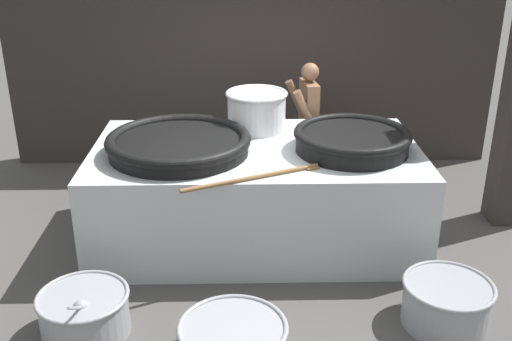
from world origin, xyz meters
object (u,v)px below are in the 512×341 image
object	(u,v)px
prep_bowl_vegetables	(85,312)
prep_bowl_meat	(447,301)
giant_wok_near	(179,143)
stock_pot	(257,110)
cook	(308,121)
prep_bowl_extra	(233,341)
giant_wok_far	(352,139)

from	to	relation	value
prep_bowl_vegetables	prep_bowl_meat	xyz separation A→B (m)	(3.02, 0.07, 0.01)
giant_wok_near	prep_bowl_meat	size ratio (longest dim) A/B	1.89
stock_pot	cook	xyz separation A→B (m)	(0.65, 0.77, -0.39)
prep_bowl_meat	prep_bowl_extra	world-z (taller)	prep_bowl_meat
giant_wok_far	prep_bowl_meat	bearing A→B (deg)	-66.82
prep_bowl_vegetables	giant_wok_far	bearing A→B (deg)	32.08
giant_wok_far	cook	world-z (taller)	cook
prep_bowl_extra	cook	bearing A→B (deg)	74.98
stock_pot	prep_bowl_meat	size ratio (longest dim) A/B	0.89
stock_pot	prep_bowl_vegetables	bearing A→B (deg)	-123.66
prep_bowl_vegetables	prep_bowl_extra	bearing A→B (deg)	-16.03
giant_wok_near	cook	distance (m)	2.09
prep_bowl_vegetables	prep_bowl_extra	distance (m)	1.28
prep_bowl_extra	giant_wok_far	bearing A→B (deg)	57.59
giant_wok_near	prep_bowl_meat	world-z (taller)	giant_wok_near
cook	prep_bowl_meat	size ratio (longest dim) A/B	2.08
giant_wok_far	prep_bowl_meat	world-z (taller)	giant_wok_far
cook	giant_wok_near	bearing A→B (deg)	38.53
cook	prep_bowl_extra	xyz separation A→B (m)	(-0.89, -3.32, -0.69)
giant_wok_far	cook	distance (m)	1.52
stock_pot	prep_bowl_vegetables	world-z (taller)	stock_pot
prep_bowl_vegetables	stock_pot	bearing A→B (deg)	56.34
prep_bowl_meat	prep_bowl_vegetables	bearing A→B (deg)	-178.64
giant_wok_near	prep_bowl_meat	xyz separation A→B (m)	(2.35, -1.41, -0.92)
stock_pot	cook	distance (m)	1.08
stock_pot	prep_bowl_meat	world-z (taller)	stock_pot
stock_pot	prep_bowl_extra	distance (m)	2.78
giant_wok_far	stock_pot	size ratio (longest dim) A/B	1.73
stock_pot	prep_bowl_extra	bearing A→B (deg)	-95.37
giant_wok_far	prep_bowl_extra	xyz separation A→B (m)	(-1.18, -1.86, -0.97)
giant_wok_far	prep_bowl_meat	xyz separation A→B (m)	(0.61, -1.44, -0.94)
prep_bowl_meat	prep_bowl_extra	size ratio (longest dim) A/B	0.89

